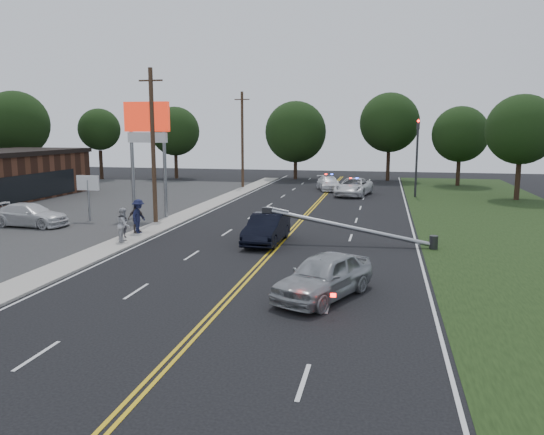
% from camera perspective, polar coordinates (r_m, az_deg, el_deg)
% --- Properties ---
extents(ground, '(120.00, 120.00, 0.00)m').
position_cam_1_polar(ground, '(21.71, -3.14, -7.00)').
color(ground, black).
rests_on(ground, ground).
extents(sidewalk, '(1.80, 70.00, 0.12)m').
position_cam_1_polar(sidewalk, '(33.69, -12.54, -1.18)').
color(sidewalk, '#ACA69B').
rests_on(sidewalk, ground).
extents(grass_verge, '(12.00, 80.00, 0.01)m').
position_cam_1_polar(grass_verge, '(31.74, 26.41, -2.70)').
color(grass_verge, black).
rests_on(grass_verge, ground).
extents(centerline_yellow, '(0.36, 80.00, 0.00)m').
position_cam_1_polar(centerline_yellow, '(31.20, 1.66, -1.89)').
color(centerline_yellow, gold).
rests_on(centerline_yellow, ground).
extents(pylon_sign, '(3.20, 0.35, 8.00)m').
position_cam_1_polar(pylon_sign, '(37.65, -13.27, 8.98)').
color(pylon_sign, gray).
rests_on(pylon_sign, ground).
extents(small_sign, '(1.60, 0.14, 3.10)m').
position_cam_1_polar(small_sign, '(37.74, -19.18, 3.13)').
color(small_sign, gray).
rests_on(small_sign, ground).
extents(traffic_signal, '(0.28, 0.41, 7.05)m').
position_cam_1_polar(traffic_signal, '(50.20, 15.33, 6.91)').
color(traffic_signal, '#2D2D30').
rests_on(traffic_signal, ground).
extents(fallen_streetlight, '(9.36, 0.44, 1.91)m').
position_cam_1_polar(fallen_streetlight, '(28.60, 9.22, -1.20)').
color(fallen_streetlight, '#2D2D30').
rests_on(fallen_streetlight, ground).
extents(utility_pole_mid, '(1.60, 0.28, 10.00)m').
position_cam_1_polar(utility_pole_mid, '(35.31, -12.68, 7.51)').
color(utility_pole_mid, '#382619').
rests_on(utility_pole_mid, ground).
extents(utility_pole_far, '(1.60, 0.28, 10.00)m').
position_cam_1_polar(utility_pole_far, '(56.06, -3.21, 8.36)').
color(utility_pole_far, '#382619').
rests_on(utility_pole_far, ground).
extents(tree_3, '(7.29, 7.29, 10.38)m').
position_cam_1_polar(tree_3, '(66.26, -25.87, 9.03)').
color(tree_3, black).
rests_on(tree_3, ground).
extents(tree_4, '(5.10, 5.10, 8.70)m').
position_cam_1_polar(tree_4, '(69.46, -18.08, 8.98)').
color(tree_4, black).
rests_on(tree_4, ground).
extents(tree_5, '(6.08, 6.08, 8.96)m').
position_cam_1_polar(tree_5, '(68.28, -10.38, 9.11)').
color(tree_5, black).
rests_on(tree_5, ground).
extents(tree_6, '(7.53, 7.53, 9.61)m').
position_cam_1_polar(tree_6, '(66.33, 2.56, 9.18)').
color(tree_6, black).
rests_on(tree_6, ground).
extents(tree_7, '(7.07, 7.07, 10.49)m').
position_cam_1_polar(tree_7, '(65.72, 12.53, 9.93)').
color(tree_7, black).
rests_on(tree_7, ground).
extents(tree_8, '(6.06, 6.06, 8.66)m').
position_cam_1_polar(tree_8, '(61.99, 19.60, 8.43)').
color(tree_8, black).
rests_on(tree_8, ground).
extents(tree_9, '(6.04, 6.04, 9.16)m').
position_cam_1_polar(tree_9, '(51.19, 25.26, 8.55)').
color(tree_9, black).
rests_on(tree_9, ground).
extents(crashed_sedan, '(1.81, 4.89, 1.60)m').
position_cam_1_polar(crashed_sedan, '(28.88, -0.59, -1.21)').
color(crashed_sedan, black).
rests_on(crashed_sedan, ground).
extents(waiting_sedan, '(3.80, 5.22, 1.65)m').
position_cam_1_polar(waiting_sedan, '(19.69, 5.59, -6.26)').
color(waiting_sedan, '#9A9DA1').
rests_on(waiting_sedan, ground).
extents(parked_car, '(5.14, 2.27, 1.47)m').
position_cam_1_polar(parked_car, '(37.31, -24.59, 0.25)').
color(parked_car, silver).
rests_on(parked_car, ground).
extents(emergency_a, '(3.70, 6.27, 1.63)m').
position_cam_1_polar(emergency_a, '(50.38, 8.76, 3.28)').
color(emergency_a, silver).
rests_on(emergency_a, ground).
extents(emergency_b, '(3.28, 5.23, 1.41)m').
position_cam_1_polar(emergency_b, '(54.42, 6.12, 3.67)').
color(emergency_b, silver).
rests_on(emergency_b, ground).
extents(bystander_a, '(0.58, 0.69, 1.60)m').
position_cam_1_polar(bystander_a, '(30.84, -15.77, -0.66)').
color(bystander_a, '#25232B').
rests_on(bystander_a, sidewalk).
extents(bystander_b, '(0.91, 1.05, 1.85)m').
position_cam_1_polar(bystander_b, '(29.78, -15.65, -0.76)').
color(bystander_b, '#B6B5BB').
rests_on(bystander_b, sidewalk).
extents(bystander_c, '(0.75, 1.30, 2.00)m').
position_cam_1_polar(bystander_c, '(32.03, -14.16, 0.14)').
color(bystander_c, '#171B3A').
rests_on(bystander_c, sidewalk).
extents(bystander_d, '(0.93, 1.08, 1.74)m').
position_cam_1_polar(bystander_d, '(32.17, -14.41, -0.06)').
color(bystander_d, '#514540').
rests_on(bystander_d, sidewalk).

